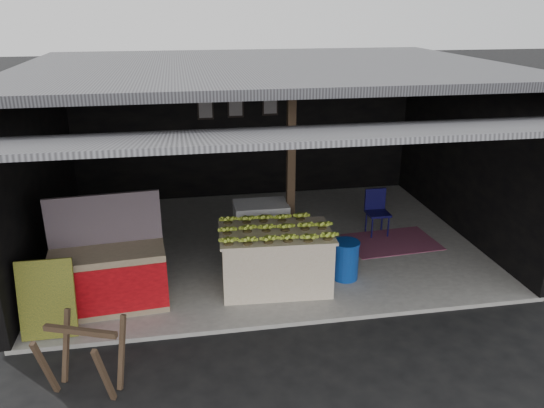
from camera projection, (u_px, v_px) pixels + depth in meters
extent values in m
plane|color=black|center=(297.00, 326.00, 6.76)|extent=(80.00, 80.00, 0.00)
cube|color=gray|center=(265.00, 243.00, 9.06)|extent=(7.00, 5.00, 0.06)
cube|color=black|center=(245.00, 126.00, 10.84)|extent=(7.00, 0.15, 2.90)
cube|color=black|center=(36.00, 170.00, 7.97)|extent=(0.15, 5.00, 2.90)
cube|color=black|center=(466.00, 150.00, 9.10)|extent=(0.15, 5.00, 2.90)
cube|color=#232326|center=(264.00, 67.00, 8.02)|extent=(7.20, 5.20, 0.12)
cube|color=#232326|center=(324.00, 133.00, 4.92)|extent=(7.40, 2.47, 0.48)
cube|color=#463123|center=(291.00, 171.00, 8.04)|extent=(0.12, 0.12, 2.85)
cube|color=white|center=(276.00, 261.00, 7.46)|extent=(1.54, 0.98, 0.82)
cube|color=white|center=(276.00, 233.00, 7.31)|extent=(1.61, 1.05, 0.04)
cube|color=white|center=(261.00, 230.00, 8.33)|extent=(0.83, 0.55, 0.91)
cube|color=navy|center=(264.00, 235.00, 8.05)|extent=(0.64, 0.02, 0.27)
cube|color=#B21414|center=(264.00, 254.00, 8.17)|extent=(0.41, 0.02, 0.09)
cube|color=#998466|center=(110.00, 280.00, 6.94)|extent=(1.51, 0.76, 0.82)
cube|color=red|center=(107.00, 292.00, 6.64)|extent=(1.45, 0.14, 0.64)
cube|color=white|center=(107.00, 293.00, 6.63)|extent=(0.49, 0.05, 0.16)
cube|color=#1B1A4F|center=(106.00, 219.00, 6.93)|extent=(1.46, 0.17, 0.68)
cube|color=black|center=(47.00, 300.00, 6.32)|extent=(0.65, 0.25, 0.97)
cube|color=#463123|center=(45.00, 368.00, 5.37)|extent=(0.15, 0.29, 0.78)
cube|color=#463123|center=(104.00, 376.00, 5.25)|extent=(0.15, 0.29, 0.78)
cube|color=#463123|center=(66.00, 345.00, 5.72)|extent=(0.15, 0.29, 0.78)
cube|color=#463123|center=(122.00, 352.00, 5.61)|extent=(0.15, 0.29, 0.78)
cube|color=#463123|center=(80.00, 331.00, 5.36)|extent=(0.76, 0.34, 0.06)
cylinder|color=navy|center=(346.00, 261.00, 7.74)|extent=(0.38, 0.38, 0.55)
cylinder|color=#0D0B3E|center=(372.00, 228.00, 9.09)|extent=(0.03, 0.03, 0.39)
cylinder|color=#0D0B3E|center=(388.00, 227.00, 9.14)|extent=(0.03, 0.03, 0.39)
cylinder|color=#0D0B3E|center=(366.00, 221.00, 9.36)|extent=(0.03, 0.03, 0.39)
cylinder|color=#0D0B3E|center=(382.00, 220.00, 9.41)|extent=(0.03, 0.03, 0.39)
cube|color=#0D0B3E|center=(378.00, 213.00, 9.18)|extent=(0.38, 0.38, 0.04)
cube|color=#0D0B3E|center=(375.00, 199.00, 9.27)|extent=(0.38, 0.04, 0.40)
cube|color=maroon|center=(391.00, 242.00, 9.01)|extent=(1.57, 1.10, 0.01)
cube|color=black|center=(205.00, 109.00, 10.47)|extent=(0.32, 0.03, 0.42)
cube|color=#4C4C59|center=(205.00, 109.00, 10.45)|extent=(0.26, 0.02, 0.34)
cube|color=black|center=(236.00, 107.00, 10.56)|extent=(0.32, 0.03, 0.42)
cube|color=#4C4C59|center=(236.00, 107.00, 10.54)|extent=(0.26, 0.02, 0.34)
cube|color=black|center=(270.00, 105.00, 10.67)|extent=(0.32, 0.03, 0.42)
cube|color=#4C4C59|center=(270.00, 105.00, 10.65)|extent=(0.26, 0.02, 0.34)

